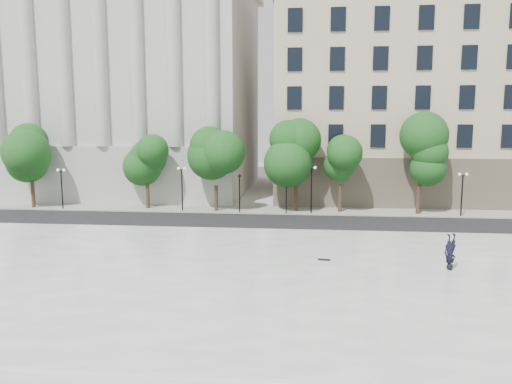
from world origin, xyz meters
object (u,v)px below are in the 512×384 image
traffic_light_east (286,175)px  traffic_light_west (239,175)px  skateboard (324,260)px  person_lying (450,265)px

traffic_light_east → traffic_light_west: bearing=180.0°
skateboard → traffic_light_east: bearing=107.6°
skateboard → person_lying: bearing=-2.2°
traffic_light_east → person_lying: 20.42m
person_lying → skateboard: 6.88m
traffic_light_west → person_lying: (13.98, -17.75, -2.92)m
traffic_light_west → traffic_light_east: traffic_light_west is taller
traffic_light_east → person_lying: bearing=-61.4°
traffic_light_west → traffic_light_east: bearing=0.0°
traffic_light_east → skateboard: size_ratio=5.73×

